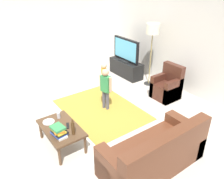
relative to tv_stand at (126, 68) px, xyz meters
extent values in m
plane|color=beige|center=(1.58, -2.30, -0.24)|extent=(7.80, 7.80, 0.00)
cube|color=silver|center=(1.58, 0.70, 1.11)|extent=(6.00, 0.12, 2.70)
cube|color=silver|center=(-1.42, -2.30, 1.11)|extent=(0.12, 6.00, 2.70)
cube|color=#B28C33|center=(1.26, -1.80, -0.24)|extent=(2.20, 1.60, 0.01)
cube|color=black|center=(0.00, 0.00, 0.01)|extent=(1.20, 0.44, 0.50)
cube|color=black|center=(0.00, -0.05, -0.14)|extent=(1.10, 0.32, 0.03)
cube|color=black|center=(0.00, -0.02, 0.27)|extent=(0.44, 0.28, 0.03)
cube|color=black|center=(0.00, -0.02, 0.63)|extent=(1.10, 0.07, 0.68)
cube|color=#59B2D8|center=(0.00, -0.06, 0.63)|extent=(1.00, 0.01, 0.58)
cube|color=brown|center=(3.28, -2.09, -0.03)|extent=(0.80, 1.80, 0.42)
cube|color=brown|center=(3.58, -2.09, 0.19)|extent=(0.20, 1.80, 0.86)
cube|color=brown|center=(3.28, -2.89, 0.06)|extent=(0.80, 0.20, 0.60)
cube|color=brown|center=(3.28, -1.29, 0.06)|extent=(0.80, 0.20, 0.60)
cube|color=#B22823|center=(3.43, -1.54, 0.32)|extent=(0.10, 0.32, 0.32)
cube|color=#472319|center=(1.78, -0.10, -0.03)|extent=(0.60, 0.60, 0.42)
cube|color=#472319|center=(1.78, 0.12, 0.21)|extent=(0.60, 0.16, 0.90)
cube|color=#472319|center=(1.54, -0.10, 0.06)|extent=(0.12, 0.60, 0.60)
cube|color=#472319|center=(2.02, -0.10, 0.06)|extent=(0.12, 0.60, 0.60)
cylinder|color=#262626|center=(0.90, 0.15, -0.23)|extent=(0.28, 0.28, 0.02)
cylinder|color=#99844C|center=(0.90, 0.15, 0.52)|extent=(0.03, 0.03, 1.50)
cylinder|color=silver|center=(0.90, 0.15, 1.40)|extent=(0.36, 0.36, 0.28)
cylinder|color=#33598C|center=(0.81, -1.40, -0.01)|extent=(0.08, 0.08, 0.46)
cylinder|color=#33598C|center=(0.91, -1.44, -0.01)|extent=(0.08, 0.08, 0.46)
cube|color=gold|center=(0.86, -1.42, 0.42)|extent=(0.25, 0.20, 0.40)
sphere|color=beige|center=(0.86, -1.42, 0.70)|extent=(0.16, 0.16, 0.16)
cylinder|color=beige|center=(0.73, -1.36, 0.44)|extent=(0.06, 0.06, 0.36)
cylinder|color=beige|center=(0.99, -1.48, 0.44)|extent=(0.06, 0.06, 0.36)
cylinder|color=#4C4C59|center=(1.23, -1.69, -0.01)|extent=(0.08, 0.08, 0.47)
cylinder|color=#4C4C59|center=(1.34, -1.65, -0.01)|extent=(0.08, 0.08, 0.47)
cube|color=#338C4C|center=(1.29, -1.67, 0.42)|extent=(0.25, 0.18, 0.40)
sphere|color=tan|center=(1.29, -1.67, 0.71)|extent=(0.17, 0.17, 0.17)
cylinder|color=tan|center=(1.15, -1.71, 0.44)|extent=(0.06, 0.06, 0.36)
cylinder|color=tan|center=(1.42, -1.63, 0.44)|extent=(0.06, 0.06, 0.36)
cube|color=#513823|center=(1.90, -3.10, 0.16)|extent=(1.00, 0.60, 0.04)
cylinder|color=#513823|center=(1.45, -3.35, -0.05)|extent=(0.05, 0.05, 0.38)
cylinder|color=#513823|center=(2.35, -3.35, -0.05)|extent=(0.05, 0.05, 0.38)
cylinder|color=#513823|center=(1.45, -2.85, -0.05)|extent=(0.05, 0.05, 0.38)
cylinder|color=#513823|center=(2.35, -2.85, -0.05)|extent=(0.05, 0.05, 0.38)
cube|color=white|center=(2.13, -3.21, 0.19)|extent=(0.27, 0.17, 0.04)
cube|color=#334CA5|center=(2.12, -3.22, 0.23)|extent=(0.28, 0.25, 0.03)
cube|color=black|center=(2.12, -3.21, 0.26)|extent=(0.28, 0.24, 0.02)
cube|color=yellow|center=(2.12, -3.23, 0.28)|extent=(0.27, 0.19, 0.03)
cube|color=orange|center=(2.11, -3.24, 0.31)|extent=(0.27, 0.20, 0.04)
cube|color=#388C4C|center=(2.11, -3.23, 0.35)|extent=(0.27, 0.22, 0.04)
cylinder|color=#4C3319|center=(2.22, -3.00, 0.30)|extent=(0.06, 0.06, 0.25)
cylinder|color=#4C3319|center=(2.22, -3.00, 0.46)|extent=(0.02, 0.02, 0.06)
cube|color=black|center=(1.95, -2.98, 0.19)|extent=(0.17, 0.11, 0.02)
cylinder|color=silver|center=(1.60, -3.00, 0.24)|extent=(0.07, 0.07, 0.12)
cylinder|color=white|center=(1.62, -3.22, 0.18)|extent=(0.22, 0.22, 0.02)
cube|color=silver|center=(1.64, -3.22, 0.19)|extent=(0.14, 0.07, 0.01)
camera|label=1|loc=(5.23, -4.34, 2.72)|focal=36.48mm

